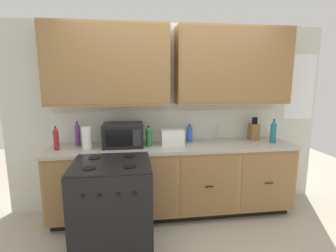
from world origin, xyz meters
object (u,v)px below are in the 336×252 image
(bottle_teal, at_px, (273,131))
(toaster, at_px, (172,137))
(bottle_blue, at_px, (189,133))
(stove_range, at_px, (113,207))
(bottle_green, at_px, (149,136))
(knife_block, at_px, (254,131))
(bottle_red, at_px, (56,138))
(bottle_violet, at_px, (78,134))
(paper_towel_roll, at_px, (87,138))
(microwave, at_px, (123,135))

(bottle_teal, bearing_deg, toaster, 176.65)
(bottle_blue, bearing_deg, stove_range, -140.39)
(toaster, distance_m, bottle_blue, 0.29)
(bottle_green, bearing_deg, knife_block, 5.65)
(toaster, xyz_separation_m, knife_block, (1.14, 0.13, 0.02))
(bottle_blue, distance_m, bottle_red, 1.63)
(bottle_blue, bearing_deg, bottle_violet, -179.45)
(bottle_blue, relative_size, bottle_green, 0.91)
(bottle_blue, xyz_separation_m, bottle_violet, (-1.41, -0.01, 0.04))
(bottle_teal, xyz_separation_m, bottle_blue, (-1.05, 0.22, -0.04))
(stove_range, height_order, paper_towel_roll, paper_towel_roll)
(knife_block, distance_m, bottle_red, 2.51)
(microwave, relative_size, bottle_blue, 2.10)
(bottle_teal, bearing_deg, bottle_green, 177.86)
(microwave, bearing_deg, paper_towel_roll, -171.52)
(toaster, xyz_separation_m, bottle_green, (-0.30, -0.02, 0.03))
(bottle_teal, distance_m, bottle_red, 2.67)
(paper_towel_roll, relative_size, bottle_green, 1.04)
(paper_towel_roll, xyz_separation_m, bottle_green, (0.73, 0.02, -0.01))
(bottle_green, bearing_deg, microwave, 172.27)
(stove_range, height_order, toaster, toaster)
(microwave, relative_size, knife_block, 1.55)
(toaster, relative_size, paper_towel_roll, 1.08)
(knife_block, xyz_separation_m, bottle_green, (-1.43, -0.14, 0.01))
(toaster, distance_m, bottle_green, 0.30)
(microwave, distance_m, bottle_red, 0.77)
(microwave, xyz_separation_m, knife_block, (1.74, 0.10, -0.02))
(toaster, height_order, bottle_teal, bottle_teal)
(toaster, height_order, bottle_blue, bottle_blue)
(toaster, relative_size, bottle_green, 1.12)
(stove_range, relative_size, knife_block, 3.06)
(microwave, xyz_separation_m, bottle_violet, (-0.56, 0.10, 0.01))
(toaster, distance_m, bottle_violet, 1.17)
(knife_block, height_order, paper_towel_roll, knife_block)
(bottle_teal, relative_size, bottle_blue, 1.35)
(toaster, bearing_deg, bottle_blue, 29.43)
(bottle_blue, height_order, bottle_green, bottle_green)
(bottle_red, bearing_deg, bottle_green, 1.75)
(bottle_red, bearing_deg, paper_towel_roll, 2.04)
(paper_towel_roll, distance_m, bottle_red, 0.34)
(bottle_red, bearing_deg, bottle_blue, 6.70)
(stove_range, relative_size, bottle_green, 3.79)
(microwave, relative_size, bottle_violet, 1.58)
(paper_towel_roll, bearing_deg, bottle_red, -177.96)
(bottle_blue, bearing_deg, microwave, -172.32)
(bottle_red, relative_size, bottle_green, 1.13)
(microwave, relative_size, paper_towel_roll, 1.85)
(microwave, relative_size, bottle_green, 1.91)
(bottle_blue, relative_size, bottle_violet, 0.75)
(knife_block, bearing_deg, stove_range, -157.20)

